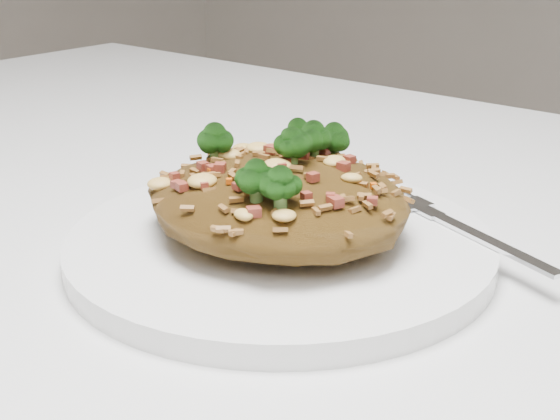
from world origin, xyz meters
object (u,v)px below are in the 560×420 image
at_px(dining_table, 210,311).
at_px(plate, 280,245).
at_px(fork, 463,229).
at_px(fried_rice, 280,188).

distance_m(dining_table, plate, 0.15).
height_order(dining_table, plate, plate).
height_order(plate, fork, fork).
relative_size(dining_table, fork, 7.65).
relative_size(plate, fried_rice, 1.59).
distance_m(plate, fork, 0.11).
height_order(fried_rice, fork, fried_rice).
xyz_separation_m(dining_table, fried_rice, (0.10, -0.04, 0.13)).
height_order(plate, fried_rice, fried_rice).
bearing_deg(plate, fried_rice, 115.15).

